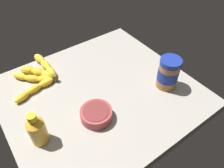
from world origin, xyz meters
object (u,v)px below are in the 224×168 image
small_bowl (96,114)px  peanut_butter_jar (168,73)px  banana_bunch (38,74)px  honey_bottle (37,130)px

small_bowl → peanut_butter_jar: bearing=175.0°
banana_bunch → peanut_butter_jar: size_ratio=1.85×
honey_bottle → small_bowl: (-19.81, 3.21, -3.81)cm
peanut_butter_jar → honey_bottle: bearing=-6.6°
banana_bunch → honey_bottle: size_ratio=1.87×
banana_bunch → honey_bottle: honey_bottle is taller
honey_bottle → banana_bunch: bearing=-111.1°
banana_bunch → honey_bottle: 31.96cm
peanut_butter_jar → banana_bunch: bearing=-41.0°
peanut_butter_jar → small_bowl: bearing=-5.0°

